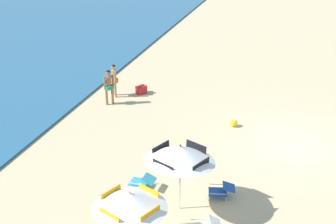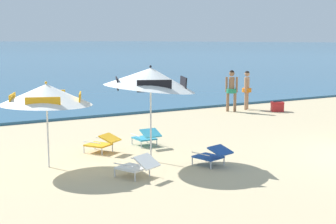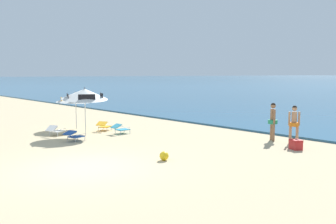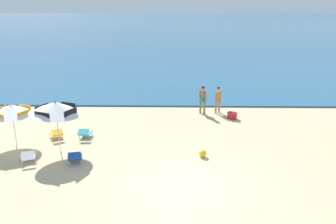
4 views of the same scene
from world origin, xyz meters
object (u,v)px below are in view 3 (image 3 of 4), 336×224
Objects in this scene: lounge_chair_under_umbrella at (120,128)px; lounge_chair_spare_folded at (74,135)px; beach_umbrella_striped_main at (85,94)px; person_standing_beside at (294,121)px; beach_umbrella_striped_second at (76,98)px; beach_ball at (164,156)px; lounge_chair_beside_umbrella at (104,126)px; lounge_chair_facing_sea at (56,130)px; cooler_box at (296,144)px; person_standing_near_shore at (273,119)px.

lounge_chair_spare_folded is (0.32, -2.69, 0.00)m from lounge_chair_under_umbrella.
beach_umbrella_striped_main is at bearing -114.49° from lounge_chair_under_umbrella.
lounge_chair_under_umbrella is at bearing -149.35° from person_standing_beside.
person_standing_beside is (10.09, 5.02, -0.76)m from beach_umbrella_striped_second.
beach_ball is (5.32, 0.66, -0.12)m from lounge_chair_spare_folded.
lounge_chair_facing_sea reaches higher than lounge_chair_beside_umbrella.
lounge_chair_spare_folded is 9.42m from cooler_box.
beach_umbrella_striped_second is 2.53× the size of lounge_chair_under_umbrella.
beach_umbrella_striped_second is at bearing 150.87° from lounge_chair_spare_folded.
lounge_chair_beside_umbrella is 0.62× the size of person_standing_beside.
person_standing_near_shore is (6.13, 4.03, 0.71)m from lounge_chair_under_umbrella.
lounge_chair_under_umbrella is 0.91× the size of lounge_chair_spare_folded.
beach_ball is (7.28, 0.63, -0.11)m from lounge_chair_facing_sea.
lounge_chair_facing_sea is at bearing -96.10° from lounge_chair_beside_umbrella.
cooler_box is (0.71, -1.12, -0.75)m from person_standing_beside.
lounge_chair_under_umbrella is 7.37m from person_standing_near_shore.
cooler_box is (7.46, 5.75, -0.07)m from lounge_chair_spare_folded.
lounge_chair_spare_folded is at bearing -172.92° from beach_ball.
beach_ball is at bearing -4.34° from beach_umbrella_striped_main.
person_standing_near_shore is 5.32× the size of beach_ball.
lounge_chair_under_umbrella is (0.71, 1.55, -1.76)m from beach_umbrella_striped_main.
beach_ball is at bearing 4.91° from lounge_chair_facing_sea.
lounge_chair_under_umbrella is at bearing 65.51° from beach_umbrella_striped_main.
person_standing_near_shore reaches higher than cooler_box.
cooler_box is (10.80, 3.89, -1.51)m from beach_umbrella_striped_second.
lounge_chair_beside_umbrella is 1.04× the size of lounge_chair_spare_folded.
lounge_chair_beside_umbrella is 9.68m from cooler_box.
beach_umbrella_striped_main is 2.28m from lounge_chair_facing_sea.
lounge_chair_beside_umbrella is 7.27m from beach_ball.
beach_ball is at bearing 7.08° from lounge_chair_spare_folded.
lounge_chair_under_umbrella is at bearing 4.38° from lounge_chair_beside_umbrella.
beach_umbrella_striped_second is 11.58m from cooler_box.
lounge_chair_beside_umbrella reaches higher than lounge_chair_spare_folded.
lounge_chair_under_umbrella reaches higher than cooler_box.
beach_ball is (7.01, -1.93, -0.12)m from lounge_chair_beside_umbrella.
cooler_box is at bearing 21.50° from lounge_chair_under_umbrella.
lounge_chair_facing_sea is 1.96m from lounge_chair_spare_folded.
lounge_chair_spare_folded is 0.59× the size of person_standing_beside.
lounge_chair_beside_umbrella is at bearing 23.69° from beach_umbrella_striped_second.
beach_umbrella_striped_second is 2.30m from lounge_chair_beside_umbrella.
lounge_chair_facing_sea is at bearing -141.85° from person_standing_beside.
lounge_chair_facing_sea is at bearing -130.31° from beach_umbrella_striped_main.
lounge_chair_under_umbrella is 1.46× the size of cooler_box.
beach_umbrella_striped_main is 2.68× the size of lounge_chair_facing_sea.
lounge_chair_under_umbrella is at bearing 160.18° from beach_ball.
person_standing_beside is at bearing 38.15° from lounge_chair_facing_sea.
lounge_chair_facing_sea is 1.06× the size of lounge_chair_spare_folded.
beach_umbrella_striped_second is 10.39m from person_standing_near_shore.
person_standing_beside reaches higher than beach_ball.
beach_umbrella_striped_main is 1.61× the size of person_standing_near_shore.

